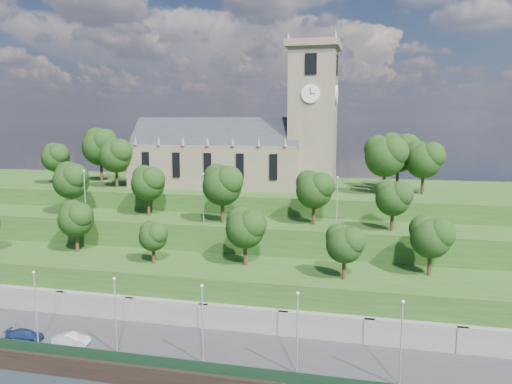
# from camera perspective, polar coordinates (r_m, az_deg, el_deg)

# --- Properties ---
(ground) EXTENTS (320.00, 320.00, 0.00)m
(ground) POSITION_cam_1_polar(r_m,az_deg,el_deg) (57.89, -14.92, -20.41)
(ground) COLOR black
(ground) RESTS_ON ground
(promenade) EXTENTS (160.00, 12.00, 2.00)m
(promenade) POSITION_cam_1_polar(r_m,az_deg,el_deg) (62.19, -12.23, -17.18)
(promenade) COLOR #2D2D30
(promenade) RESTS_ON ground
(quay_wall) EXTENTS (160.00, 0.50, 2.20)m
(quay_wall) POSITION_cam_1_polar(r_m,az_deg,el_deg) (57.34, -14.98, -19.46)
(quay_wall) COLOR black
(quay_wall) RESTS_ON ground
(fence) EXTENTS (160.00, 0.10, 1.20)m
(fence) POSITION_cam_1_polar(r_m,az_deg,el_deg) (57.17, -14.72, -17.85)
(fence) COLOR #15301C
(fence) RESTS_ON promenade
(retaining_wall) EXTENTS (160.00, 2.10, 5.00)m
(retaining_wall) POSITION_cam_1_polar(r_m,az_deg,el_deg) (66.55, -9.99, -13.97)
(retaining_wall) COLOR slate
(retaining_wall) RESTS_ON ground
(embankment_lower) EXTENTS (160.00, 12.00, 8.00)m
(embankment_lower) POSITION_cam_1_polar(r_m,az_deg,el_deg) (71.23, -8.08, -11.13)
(embankment_lower) COLOR #234517
(embankment_lower) RESTS_ON ground
(embankment_upper) EXTENTS (160.00, 10.00, 12.00)m
(embankment_upper) POSITION_cam_1_polar(r_m,az_deg,el_deg) (80.50, -5.23, -7.32)
(embankment_upper) COLOR #234517
(embankment_upper) RESTS_ON ground
(hilltop) EXTENTS (160.00, 32.00, 15.00)m
(hilltop) POSITION_cam_1_polar(r_m,az_deg,el_deg) (99.73, -1.41, -3.38)
(hilltop) COLOR #234517
(hilltop) RESTS_ON ground
(church) EXTENTS (38.60, 12.35, 27.60)m
(church) POSITION_cam_1_polar(r_m,az_deg,el_deg) (93.77, -1.60, 5.15)
(church) COLOR #695E4A
(church) RESTS_ON hilltop
(trees_lower) EXTENTS (68.09, 8.89, 7.94)m
(trees_lower) POSITION_cam_1_polar(r_m,az_deg,el_deg) (68.16, -5.87, -4.12)
(trees_lower) COLOR black
(trees_lower) RESTS_ON embankment_lower
(trees_upper) EXTENTS (57.28, 8.76, 8.96)m
(trees_upper) POSITION_cam_1_polar(r_m,az_deg,el_deg) (77.50, -5.63, 0.90)
(trees_upper) COLOR black
(trees_upper) RESTS_ON embankment_upper
(trees_hilltop) EXTENTS (75.74, 16.57, 11.05)m
(trees_hilltop) POSITION_cam_1_polar(r_m,az_deg,el_deg) (92.77, -1.47, 4.64)
(trees_hilltop) COLOR black
(trees_hilltop) RESTS_ON hilltop
(lamp_posts_promenade) EXTENTS (60.36, 0.36, 8.68)m
(lamp_posts_promenade) POSITION_cam_1_polar(r_m,az_deg,el_deg) (57.88, -15.77, -12.86)
(lamp_posts_promenade) COLOR #B2B2B7
(lamp_posts_promenade) RESTS_ON promenade
(lamp_posts_upper) EXTENTS (40.36, 0.36, 7.67)m
(lamp_posts_upper) POSITION_cam_1_polar(r_m,az_deg,el_deg) (75.57, -6.06, -0.25)
(lamp_posts_upper) COLOR #B2B2B7
(lamp_posts_upper) RESTS_ON embankment_upper
(car_middle) EXTENTS (4.29, 1.84, 1.38)m
(car_middle) POSITION_cam_1_polar(r_m,az_deg,el_deg) (63.01, -20.35, -15.49)
(car_middle) COLOR #9C9B9F
(car_middle) RESTS_ON promenade
(car_right) EXTENTS (4.52, 2.24, 1.26)m
(car_right) POSITION_cam_1_polar(r_m,az_deg,el_deg) (66.29, -24.91, -14.60)
(car_right) COLOR #16254E
(car_right) RESTS_ON promenade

